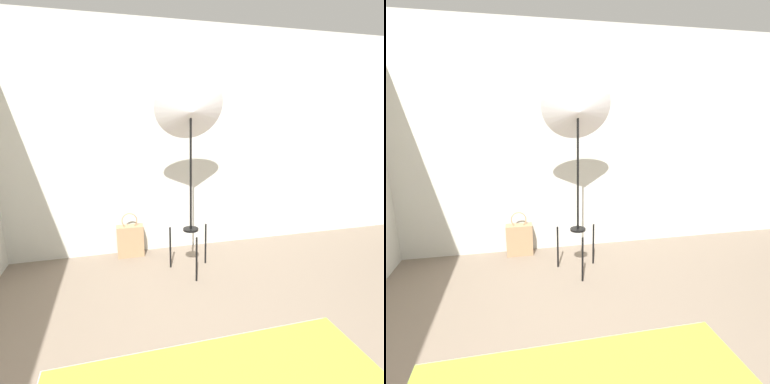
{
  "view_description": "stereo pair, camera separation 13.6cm",
  "coord_description": "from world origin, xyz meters",
  "views": [
    {
      "loc": [
        -0.48,
        -1.05,
        1.57
      ],
      "look_at": [
        0.19,
        1.54,
        0.91
      ],
      "focal_mm": 28.0,
      "sensor_mm": 36.0,
      "label": 1
    },
    {
      "loc": [
        -0.35,
        -1.09,
        1.57
      ],
      "look_at": [
        0.19,
        1.54,
        0.91
      ],
      "focal_mm": 28.0,
      "sensor_mm": 36.0,
      "label": 2
    }
  ],
  "objects": [
    {
      "name": "photo_umbrella",
      "position": [
        0.24,
        1.76,
        1.63
      ],
      "size": [
        0.68,
        0.44,
        2.0
      ],
      "color": "black",
      "rests_on": "ground_plane"
    },
    {
      "name": "wall_back",
      "position": [
        0.0,
        2.41,
        1.3
      ],
      "size": [
        8.0,
        0.05,
        2.6
      ],
      "color": "beige",
      "rests_on": "ground_plane"
    },
    {
      "name": "tote_bag",
      "position": [
        -0.36,
        2.27,
        0.19
      ],
      "size": [
        0.3,
        0.14,
        0.52
      ],
      "color": "#9E7A56",
      "rests_on": "ground_plane"
    }
  ]
}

